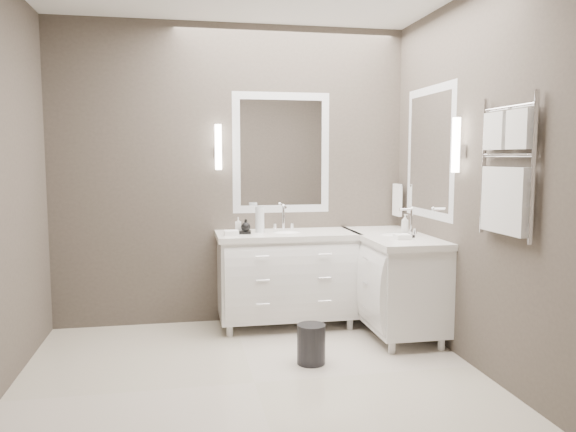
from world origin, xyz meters
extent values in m
cube|color=beige|center=(0.00, 0.00, -0.01)|extent=(3.20, 3.00, 0.01)
cube|color=#4A423B|center=(0.00, 1.50, 1.35)|extent=(3.20, 0.01, 2.70)
cube|color=#4A423B|center=(0.00, -1.50, 1.35)|extent=(3.20, 0.01, 2.70)
cube|color=#4A423B|center=(1.60, 0.00, 1.35)|extent=(0.01, 3.00, 2.70)
cube|color=white|center=(0.45, 1.23, 0.45)|extent=(1.20, 0.55, 0.70)
cube|color=white|center=(0.45, 1.23, 0.82)|extent=(1.24, 0.59, 0.05)
ellipsoid|color=white|center=(0.45, 1.23, 0.81)|extent=(0.36, 0.28, 0.12)
cylinder|color=white|center=(0.45, 1.39, 0.96)|extent=(0.02, 0.02, 0.22)
cube|color=white|center=(1.33, 0.90, 0.45)|extent=(0.55, 1.20, 0.70)
cube|color=white|center=(1.33, 0.90, 0.82)|extent=(0.59, 1.24, 0.05)
ellipsoid|color=white|center=(1.33, 0.90, 0.81)|extent=(0.36, 0.28, 0.12)
cylinder|color=white|center=(1.49, 0.90, 0.96)|extent=(0.02, 0.02, 0.22)
cube|color=white|center=(0.45, 1.49, 1.55)|extent=(0.90, 0.02, 1.10)
cube|color=white|center=(0.45, 1.49, 1.55)|extent=(0.77, 0.02, 0.96)
cube|color=white|center=(1.59, 0.80, 1.55)|extent=(0.02, 0.90, 1.10)
cube|color=white|center=(1.59, 0.80, 1.55)|extent=(0.02, 0.90, 0.96)
cube|color=white|center=(-0.13, 1.43, 1.55)|extent=(0.05, 0.05, 0.10)
cylinder|color=white|center=(-0.13, 1.43, 1.60)|extent=(0.06, 0.06, 0.40)
cube|color=white|center=(1.53, 0.22, 1.55)|extent=(0.05, 0.05, 0.10)
cylinder|color=white|center=(1.53, 0.22, 1.60)|extent=(0.06, 0.06, 0.40)
cylinder|color=white|center=(1.55, 1.36, 1.25)|extent=(0.02, 0.22, 0.02)
cube|color=white|center=(1.54, 1.36, 1.11)|extent=(0.03, 0.17, 0.30)
cylinder|color=white|center=(1.56, -0.68, 1.45)|extent=(0.03, 0.03, 0.90)
cylinder|color=white|center=(1.56, -0.12, 1.45)|extent=(0.03, 0.03, 0.90)
cube|color=white|center=(1.55, -0.53, 1.68)|extent=(0.06, 0.22, 0.24)
cube|color=white|center=(1.55, -0.27, 1.68)|extent=(0.06, 0.22, 0.24)
cube|color=white|center=(1.55, -0.40, 1.24)|extent=(0.06, 0.46, 0.42)
cylinder|color=black|center=(0.46, 0.28, 0.15)|extent=(0.22, 0.22, 0.29)
cube|color=black|center=(0.05, 1.21, 0.86)|extent=(0.17, 0.14, 0.02)
cube|color=black|center=(1.36, 0.75, 0.86)|extent=(0.12, 0.16, 0.02)
cylinder|color=silver|center=(0.21, 1.25, 0.96)|extent=(0.10, 0.10, 0.23)
imported|color=white|center=(0.02, 1.23, 0.93)|extent=(0.06, 0.06, 0.12)
imported|color=black|center=(0.08, 1.18, 0.93)|extent=(0.10, 0.10, 0.11)
imported|color=white|center=(1.36, 0.75, 0.96)|extent=(0.08, 0.08, 0.17)
camera|label=1|loc=(-0.46, -3.62, 1.51)|focal=35.00mm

